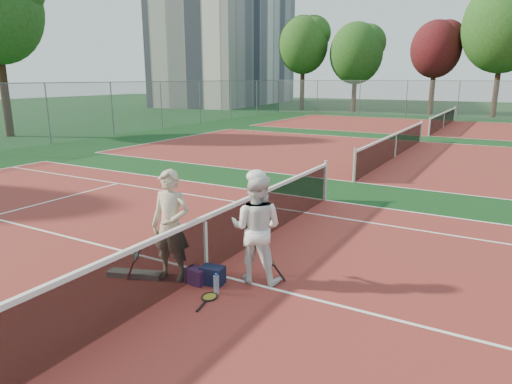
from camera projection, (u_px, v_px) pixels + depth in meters
The scene contains 23 objects.
ground at pixel (206, 272), 7.84m from camera, with size 130.00×130.00×0.00m, color #0E3313.
court_main at pixel (206, 272), 7.84m from camera, with size 23.77×10.97×0.01m, color maroon.
court_far_a at pixel (395, 157), 19.20m from camera, with size 23.77×10.97×0.01m, color maroon.
court_far_b at pixel (443, 127), 30.56m from camera, with size 23.77×10.97×0.01m, color maroon.
net_main at pixel (206, 244), 7.71m from camera, with size 0.10×10.98×1.02m, color black, non-canonical shape.
net_far_a at pixel (396, 145), 19.07m from camera, with size 0.10×10.98×1.02m, color black, non-canonical shape.
net_far_b at pixel (444, 120), 30.44m from camera, with size 0.10×10.98×1.02m, color black, non-canonical shape.
fence_back at pixel (458, 100), 36.09m from camera, with size 32.00×0.06×3.00m, color slate, non-canonical shape.
fence_left at pixel (8, 117), 20.86m from camera, with size 54.50×0.06×3.00m, color slate, non-canonical shape.
apartment_block at pixel (229, 42), 56.53m from camera, with size 10.00×22.00×15.00m, color beige.
player_a at pixel (171, 226), 7.40m from camera, with size 0.67×0.44×1.84m, color #B9AE8F.
player_b at pixel (256, 228), 7.33m from camera, with size 0.87×0.68×1.79m, color white.
racket_red at pixel (137, 262), 7.54m from camera, with size 0.26×0.27×0.56m, color maroon, non-canonical shape.
racket_black_held at pixel (269, 267), 7.43m from camera, with size 0.36×0.27×0.52m, color black, non-canonical shape.
racket_spare at pixel (210, 297), 6.93m from camera, with size 0.60×0.27×0.03m, color black, non-canonical shape.
sports_bag_navy at pixel (213, 275), 7.37m from camera, with size 0.37×0.25×0.29m, color black.
sports_bag_purple at pixel (196, 276), 7.38m from camera, with size 0.33×0.23×0.27m, color #26102B.
net_cover_canvas at pixel (135, 274), 7.65m from camera, with size 0.92×0.21×0.10m, color slate.
water_bottle at pixel (216, 285), 7.02m from camera, with size 0.09×0.09×0.30m, color silver.
tree_back_0 at pixel (303, 45), 45.03m from camera, with size 4.89×4.89×9.18m.
tree_back_1 at pixel (356, 53), 43.12m from camera, with size 4.99×4.99×8.35m.
tree_back_maroon at pixel (436, 50), 40.07m from camera, with size 4.32×4.32×8.15m.
tree_back_3 at pixel (504, 26), 36.63m from camera, with size 6.42×6.42×10.94m.
Camera 1 is at (4.35, -5.88, 3.25)m, focal length 32.00 mm.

